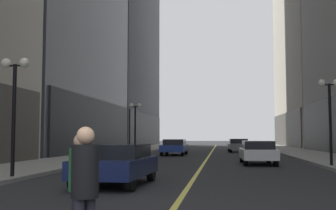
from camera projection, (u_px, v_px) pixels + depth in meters
name	position (u px, v px, depth m)	size (l,w,h in m)	color
ground_plane	(211.00, 153.00, 38.08)	(200.00, 200.00, 0.00)	#262628
sidewalk_left	(123.00, 152.00, 39.14)	(4.50, 78.00, 0.15)	gray
sidewalk_right	(304.00, 153.00, 37.02)	(4.50, 78.00, 0.15)	gray
lane_centre_stripe	(211.00, 153.00, 38.08)	(0.16, 70.00, 0.01)	#E5D64C
car_navy	(117.00, 163.00, 13.54)	(2.10, 4.13, 1.32)	#141E4C
car_white	(258.00, 152.00, 23.35)	(1.89, 4.34, 1.32)	silver
car_blue	(174.00, 146.00, 34.82)	(1.95, 4.49, 1.32)	navy
car_grey	(238.00, 145.00, 41.59)	(2.07, 4.11, 1.32)	slate
pedestrian_in_green_parka	(80.00, 180.00, 6.07)	(0.47, 0.47, 1.62)	black
pedestrian_in_black_coat	(85.00, 184.00, 5.14)	(0.48, 0.48, 1.70)	black
street_lamp_left_near	(15.00, 90.00, 15.10)	(1.06, 0.36, 4.43)	black
street_lamp_left_far	(135.00, 117.00, 36.07)	(1.06, 0.36, 4.43)	black
street_lamp_right_mid	(330.00, 102.00, 20.71)	(1.06, 0.36, 4.43)	black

